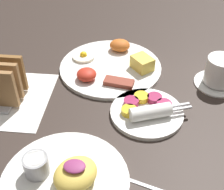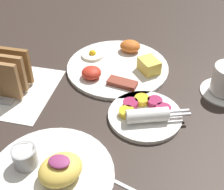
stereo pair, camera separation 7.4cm
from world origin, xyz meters
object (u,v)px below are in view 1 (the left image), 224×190
plate_condiments (147,111)px  coffee_cup (220,73)px  toast_rack (1,82)px  plate_foreground (65,177)px  plate_breakfast (111,65)px

plate_condiments → coffee_cup: bearing=36.7°
toast_rack → coffee_cup: 0.55m
plate_foreground → toast_rack: toast_rack is taller
toast_rack → plate_foreground: bearing=-48.3°
plate_condiments → coffee_cup: coffee_cup is taller
plate_foreground → coffee_cup: bearing=45.6°
coffee_cup → plate_foreground: bearing=-134.4°
plate_breakfast → coffee_cup: bearing=-8.8°
toast_rack → plate_condiments: bearing=-3.6°
plate_breakfast → plate_foreground: (-0.05, -0.38, 0.00)m
toast_rack → coffee_cup: (0.53, 0.11, -0.02)m
plate_foreground → toast_rack: bearing=131.7°
toast_rack → coffee_cup: size_ratio=0.97×
plate_breakfast → toast_rack: (-0.25, -0.16, 0.04)m
plate_breakfast → toast_rack: bearing=-147.8°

